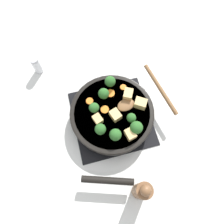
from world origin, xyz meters
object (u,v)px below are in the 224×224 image
object	(u,v)px
skillet_pan	(112,115)
salt_shaker	(37,65)
wooden_spoon	(146,96)
pepper_mill	(142,191)

from	to	relation	value
skillet_pan	salt_shaker	xyz separation A→B (m)	(-0.30, -0.25, -0.01)
wooden_spoon	salt_shaker	world-z (taller)	wooden_spoon
skillet_pan	salt_shaker	bearing A→B (deg)	-140.12
wooden_spoon	pepper_mill	bearing A→B (deg)	-20.17
wooden_spoon	pepper_mill	distance (m)	0.35
wooden_spoon	salt_shaker	size ratio (longest dim) A/B	2.70
pepper_mill	wooden_spoon	bearing A→B (deg)	159.83
pepper_mill	salt_shaker	size ratio (longest dim) A/B	2.23
skillet_pan	pepper_mill	size ratio (longest dim) A/B	2.25
salt_shaker	pepper_mill	bearing A→B (deg)	24.88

